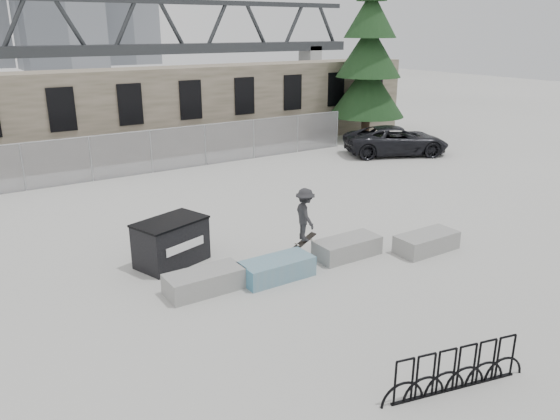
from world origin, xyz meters
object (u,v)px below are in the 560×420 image
object	(u,v)px
planter_center_right	(347,247)
spruce_tree	(369,57)
dumpster	(171,242)
suv	(396,140)
planter_offset	(427,242)
bike_rack	(456,369)
planter_far_left	(204,280)
skateboarder	(305,215)
planter_center_left	(277,268)

from	to	relation	value
planter_center_right	spruce_tree	xyz separation A→B (m)	(12.56, 13.42, 4.51)
dumpster	suv	bearing A→B (deg)	5.55
planter_offset	bike_rack	size ratio (longest dim) A/B	0.65
planter_center_right	planter_offset	xyz separation A→B (m)	(2.28, -0.99, 0.00)
planter_far_left	skateboarder	bearing A→B (deg)	3.64
bike_rack	skateboarder	size ratio (longest dim) A/B	1.78
planter_center_right	planter_center_left	bearing A→B (deg)	-177.23
planter_center_right	bike_rack	world-z (taller)	bike_rack
spruce_tree	planter_far_left	bearing A→B (deg)	-142.35
planter_center_right	dumpster	xyz separation A→B (m)	(-4.55, 2.35, 0.36)
planter_far_left	bike_rack	size ratio (longest dim) A/B	0.65
bike_rack	dumpster	bearing A→B (deg)	104.63
spruce_tree	suv	distance (m)	6.02
spruce_tree	planter_center_left	bearing A→B (deg)	-138.15
bike_rack	spruce_tree	distance (m)	24.87
planter_far_left	spruce_tree	xyz separation A→B (m)	(17.09, 13.18, 4.51)
planter_center_left	bike_rack	size ratio (longest dim) A/B	0.65
planter_center_right	dumpster	bearing A→B (deg)	152.70
planter_center_right	planter_offset	world-z (taller)	same
planter_center_left	dumpster	world-z (taller)	dumpster
planter_far_left	planter_center_left	world-z (taller)	same
planter_center_left	spruce_tree	bearing A→B (deg)	41.85
planter_center_right	planter_offset	bearing A→B (deg)	-23.47
planter_center_left	planter_far_left	bearing A→B (deg)	169.62
planter_far_left	spruce_tree	bearing A→B (deg)	37.65
bike_rack	skateboarder	xyz separation A→B (m)	(1.14, 6.43, 0.96)
planter_far_left	skateboarder	size ratio (longest dim) A/B	1.16
planter_far_left	skateboarder	world-z (taller)	skateboarder
planter_offset	bike_rack	bearing A→B (deg)	-133.00
bike_rack	planter_center_right	bearing A→B (deg)	68.38
planter_far_left	planter_center_right	distance (m)	4.54
dumpster	skateboarder	bearing A→B (deg)	-48.15
planter_far_left	suv	bearing A→B (deg)	30.05
planter_center_right	spruce_tree	distance (m)	18.92
planter_center_left	planter_offset	world-z (taller)	same
planter_center_right	skateboarder	distance (m)	1.71
planter_offset	dumpster	size ratio (longest dim) A/B	0.88
planter_far_left	planter_center_left	distance (m)	2.00
planter_far_left	suv	size ratio (longest dim) A/B	0.36
planter_center_right	dumpster	size ratio (longest dim) A/B	0.88
skateboarder	planter_far_left	bearing A→B (deg)	107.87
planter_center_right	planter_offset	distance (m)	2.49
skateboarder	planter_offset	bearing A→B (deg)	-98.00
bike_rack	skateboarder	distance (m)	6.60
planter_far_left	planter_center_right	xyz separation A→B (m)	(4.53, -0.24, 0.00)
planter_offset	bike_rack	world-z (taller)	bike_rack
planter_center_left	planter_offset	xyz separation A→B (m)	(4.85, -0.87, 0.00)
planter_offset	dumpster	distance (m)	7.61
planter_offset	suv	distance (m)	13.46
bike_rack	suv	distance (m)	20.28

